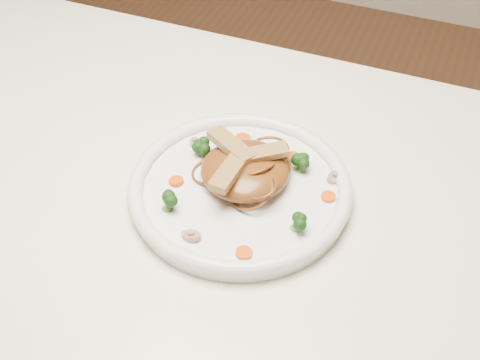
% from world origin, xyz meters
% --- Properties ---
extents(table, '(1.20, 0.80, 0.75)m').
position_xyz_m(table, '(0.00, 0.00, 0.65)').
color(table, white).
rests_on(table, ground).
extents(plate, '(0.36, 0.36, 0.02)m').
position_xyz_m(plate, '(0.09, 0.03, 0.76)').
color(plate, white).
rests_on(plate, table).
extents(noodle_mound, '(0.16, 0.16, 0.04)m').
position_xyz_m(noodle_mound, '(0.09, 0.05, 0.78)').
color(noodle_mound, brown).
rests_on(noodle_mound, plate).
extents(chicken_a, '(0.07, 0.06, 0.01)m').
position_xyz_m(chicken_a, '(0.11, 0.07, 0.81)').
color(chicken_a, '#9E7E4A').
rests_on(chicken_a, noodle_mound).
extents(chicken_b, '(0.08, 0.06, 0.01)m').
position_xyz_m(chicken_b, '(0.07, 0.06, 0.81)').
color(chicken_b, '#9E7E4A').
rests_on(chicken_b, noodle_mound).
extents(chicken_c, '(0.03, 0.08, 0.01)m').
position_xyz_m(chicken_c, '(0.08, 0.02, 0.81)').
color(chicken_c, '#9E7E4A').
rests_on(chicken_c, noodle_mound).
extents(broccoli_0, '(0.03, 0.03, 0.03)m').
position_xyz_m(broccoli_0, '(0.15, 0.10, 0.78)').
color(broccoli_0, '#143E0C').
rests_on(broccoli_0, plate).
extents(broccoli_1, '(0.03, 0.03, 0.03)m').
position_xyz_m(broccoli_1, '(0.02, 0.07, 0.78)').
color(broccoli_1, '#143E0C').
rests_on(broccoli_1, plate).
extents(broccoli_2, '(0.03, 0.03, 0.03)m').
position_xyz_m(broccoli_2, '(0.02, -0.04, 0.78)').
color(broccoli_2, '#143E0C').
rests_on(broccoli_2, plate).
extents(broccoli_3, '(0.03, 0.03, 0.03)m').
position_xyz_m(broccoli_3, '(0.18, -0.01, 0.78)').
color(broccoli_3, '#143E0C').
rests_on(broccoli_3, plate).
extents(carrot_0, '(0.02, 0.02, 0.00)m').
position_xyz_m(carrot_0, '(0.14, 0.11, 0.77)').
color(carrot_0, '#EB5308').
rests_on(carrot_0, plate).
extents(carrot_1, '(0.02, 0.02, 0.00)m').
position_xyz_m(carrot_1, '(0.01, 0.01, 0.77)').
color(carrot_1, '#EB5308').
rests_on(carrot_1, plate).
extents(carrot_2, '(0.02, 0.02, 0.00)m').
position_xyz_m(carrot_2, '(0.20, 0.06, 0.77)').
color(carrot_2, '#EB5308').
rests_on(carrot_2, plate).
extents(carrot_3, '(0.02, 0.02, 0.00)m').
position_xyz_m(carrot_3, '(0.06, 0.12, 0.77)').
color(carrot_3, '#EB5308').
rests_on(carrot_3, plate).
extents(carrot_4, '(0.03, 0.03, 0.00)m').
position_xyz_m(carrot_4, '(0.14, -0.07, 0.77)').
color(carrot_4, '#EB5308').
rests_on(carrot_4, plate).
extents(mushroom_0, '(0.03, 0.03, 0.01)m').
position_xyz_m(mushroom_0, '(0.07, -0.07, 0.77)').
color(mushroom_0, tan).
rests_on(mushroom_0, plate).
extents(mushroom_1, '(0.03, 0.03, 0.01)m').
position_xyz_m(mushroom_1, '(0.20, 0.10, 0.77)').
color(mushroom_1, tan).
rests_on(mushroom_1, plate).
extents(mushroom_2, '(0.03, 0.03, 0.01)m').
position_xyz_m(mushroom_2, '(-0.00, 0.09, 0.77)').
color(mushroom_2, tan).
rests_on(mushroom_2, plate).
extents(mushroom_3, '(0.03, 0.03, 0.01)m').
position_xyz_m(mushroom_3, '(0.14, 0.11, 0.77)').
color(mushroom_3, tan).
rests_on(mushroom_3, plate).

